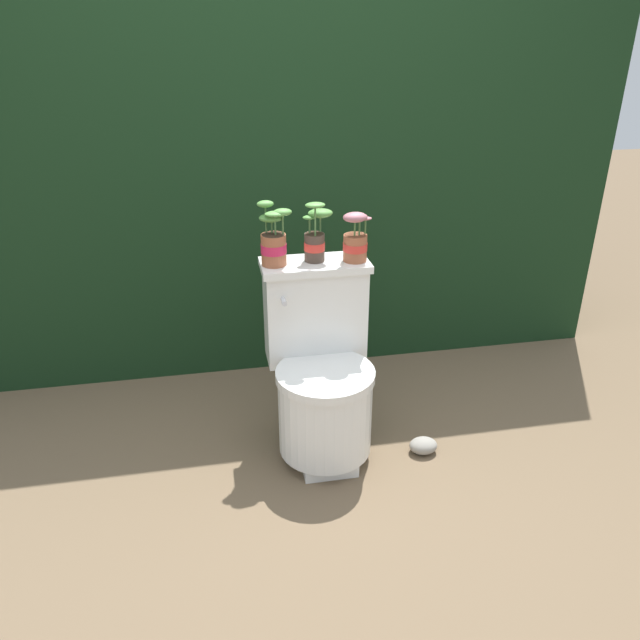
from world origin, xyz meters
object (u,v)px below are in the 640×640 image
at_px(potted_plant_left, 274,241).
at_px(garden_stone, 423,446).
at_px(potted_plant_midleft, 315,237).
at_px(potted_plant_middle, 355,241).
at_px(toilet, 321,375).

bearing_deg(potted_plant_left, garden_stone, -25.27).
xyz_separation_m(potted_plant_left, potted_plant_midleft, (0.17, 0.01, -0.00)).
distance_m(potted_plant_midleft, potted_plant_middle, 0.16).
distance_m(toilet, potted_plant_middle, 0.57).
bearing_deg(toilet, potted_plant_middle, 37.74).
relative_size(potted_plant_left, potted_plant_middle, 1.24).
height_order(potted_plant_left, garden_stone, potted_plant_left).
bearing_deg(potted_plant_middle, potted_plant_left, 176.66).
height_order(potted_plant_middle, garden_stone, potted_plant_middle).
relative_size(potted_plant_middle, garden_stone, 1.68).
distance_m(potted_plant_midleft, garden_stone, 1.00).
height_order(potted_plant_left, potted_plant_middle, potted_plant_left).
xyz_separation_m(potted_plant_midleft, potted_plant_middle, (0.16, -0.03, -0.01)).
bearing_deg(toilet, garden_stone, -17.32).
height_order(toilet, potted_plant_left, potted_plant_left).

